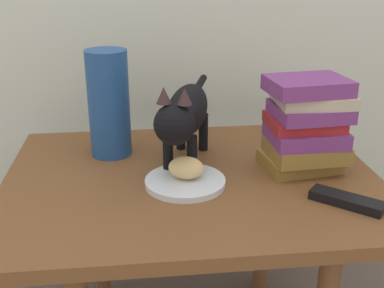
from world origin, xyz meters
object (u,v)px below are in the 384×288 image
Objects in this scene: bread_roll at (186,168)px; green_vase at (109,104)px; plate at (185,182)px; cat at (185,114)px; book_stack at (306,125)px; tv_remote at (347,200)px; candle_jar at (300,121)px; side_table at (192,200)px.

bread_roll is 0.28m from green_vase.
plate is 0.03m from bread_roll.
cat reaches higher than book_stack.
candle_jar is at bearing 126.39° from tv_remote.
green_vase is 1.79× the size of tv_remote.
candle_jar reaches higher than tv_remote.
side_table is at bearing -168.80° from tv_remote.
plate is 0.39× the size of cat.
candle_jar reaches higher than plate.
book_stack is 0.48m from green_vase.
green_vase is at bearing 152.26° from cat.
cat is (-0.01, 0.06, 0.20)m from side_table.
plate is at bearing -95.52° from cat.
tv_remote is at bearing -80.29° from book_stack.
tv_remote is at bearing -22.07° from plate.
plate is at bearing -116.26° from bread_roll.
green_vase is 0.55m from candle_jar.
candle_jar is (0.35, 0.18, -0.09)m from cat.
candle_jar is at bearing 36.30° from side_table.
tv_remote is (0.03, -0.19, -0.10)m from book_stack.
side_table is 0.36m from tv_remote.
side_table is 4.79× the size of plate.
side_table is at bearing 65.80° from bread_roll.
bread_roll is at bearing -161.70° from tv_remote.
green_vase reaches higher than bread_roll.
green_vase reaches higher than tv_remote.
candle_jar is (0.34, 0.25, 0.10)m from side_table.
cat is at bearing -27.74° from green_vase.
cat is 5.48× the size of candle_jar.
tv_remote reaches higher than side_table.
green_vase is at bearing 129.90° from plate.
book_stack is at bearing 10.87° from plate.
cat is (0.01, 0.11, 0.13)m from plate.
tv_remote is (0.49, -0.33, -0.12)m from green_vase.
side_table is 5.79× the size of tv_remote.
cat is at bearing -152.05° from candle_jar.
side_table is at bearing -39.77° from green_vase.
plate is 0.46m from candle_jar.
plate is 2.13× the size of candle_jar.
candle_jar is 0.57× the size of tv_remote.
book_stack reaches higher than side_table.
plate is at bearing -114.47° from side_table.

